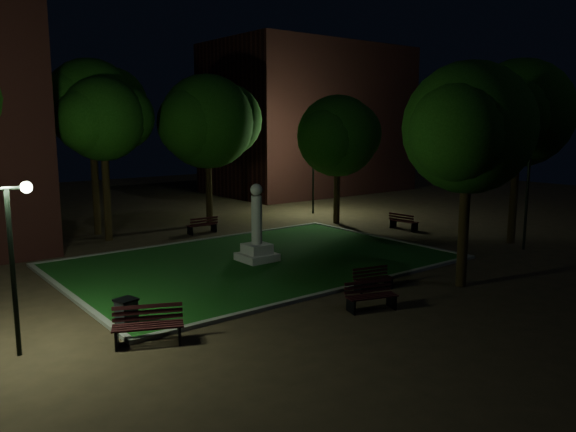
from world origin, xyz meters
name	(u,v)px	position (x,y,z in m)	size (l,w,h in m)	color
ground	(287,272)	(0.00, 0.00, 0.00)	(80.00, 80.00, 0.00)	#3D2E1E
lawn	(257,261)	(0.00, 2.00, 0.04)	(15.00, 10.00, 0.08)	#154513
lawn_kerb	(257,261)	(0.00, 2.00, 0.06)	(15.40, 10.40, 0.12)	slate
monument	(257,240)	(0.00, 2.00, 0.96)	(1.40, 1.40, 3.20)	#A6A097
building_far	(309,120)	(18.00, 20.00, 6.00)	(16.00, 10.00, 12.00)	#4C1F1B
tree_north_wl	(105,119)	(-3.09, 10.15, 5.89)	(4.93, 4.02, 7.91)	black
tree_north_er	(209,122)	(2.98, 10.74, 5.78)	(6.35, 5.18, 8.37)	black
tree_ne	(339,136)	(9.05, 6.76, 4.99)	(5.63, 4.60, 7.29)	black
tree_east	(521,113)	(11.93, -2.44, 6.15)	(6.14, 5.01, 8.67)	black
tree_se	(471,128)	(3.82, -5.28, 5.54)	(5.51, 4.49, 7.79)	black
tree_far_north	(93,105)	(-2.97, 12.00, 6.61)	(5.59, 4.56, 8.90)	black
lamppost_sw	(10,236)	(-10.08, -2.09, 3.03)	(1.18, 0.28, 4.31)	black
lamppost_se	(528,179)	(10.97, -3.56, 3.24)	(1.18, 0.28, 4.66)	black
lamppost_ne	(313,165)	(10.18, 10.28, 3.07)	(1.18, 0.28, 4.37)	black
bench_near_left	(371,297)	(-0.68, -5.08, 0.41)	(1.69, 1.04, 0.88)	black
bench_near_right	(373,279)	(0.94, -3.65, 0.36)	(1.48, 0.80, 0.77)	black
bench_west_near	(148,326)	(-7.23, -3.37, 0.47)	(1.91, 1.32, 0.99)	black
bench_right_side	(403,222)	(10.43, 3.07, 0.41)	(0.69, 1.64, 0.88)	black
bench_far_side	(202,226)	(1.31, 8.83, 0.41)	(1.61, 0.59, 0.87)	black
trash_bin	(127,314)	(-7.30, -2.11, 0.46)	(0.64, 0.64, 0.91)	black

